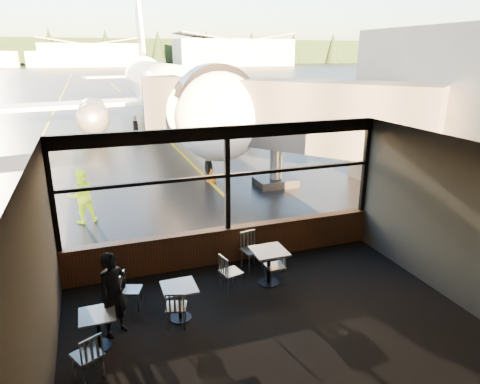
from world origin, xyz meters
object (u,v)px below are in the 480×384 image
airliner (165,54)px  chair_mid_w (132,290)px  cafe_table_mid (180,303)px  chair_mid_s (176,307)px  cafe_table_left (99,330)px  cone_nose (211,175)px  chair_left_s (87,355)px  cone_wing (58,138)px  cafe_table_near (269,267)px  chair_near_e (275,267)px  ground_crew (81,196)px  jet_bridge (273,124)px  passenger (114,295)px  chair_near_w (231,273)px  chair_near_n (252,251)px

airliner → chair_mid_w: size_ratio=40.74×
cafe_table_mid → chair_mid_s: bearing=-119.2°
cafe_table_left → cone_nose: (4.82, 9.60, -0.06)m
chair_mid_s → chair_left_s: chair_left_s is taller
cafe_table_mid → cone_wing: size_ratio=1.32×
airliner → cafe_table_near: airliner is taller
cone_wing → chair_left_s: bearing=-86.1°
cafe_table_mid → chair_near_e: size_ratio=0.86×
cafe_table_near → chair_left_s: chair_left_s is taller
chair_near_e → ground_crew: 6.94m
airliner → jet_bridge: 14.30m
chair_mid_s → passenger: passenger is taller
chair_near_w → ground_crew: size_ratio=0.52×
chair_near_e → chair_mid_s: size_ratio=1.05×
chair_left_s → cafe_table_left: bearing=48.2°
airliner → chair_left_s: size_ratio=37.74×
chair_near_w → cone_nose: bearing=153.3°
chair_left_s → cone_nose: (5.02, 10.35, -0.15)m
cafe_table_left → chair_left_s: 0.79m
chair_mid_w → cone_nose: chair_mid_w is taller
cafe_table_near → chair_left_s: (-4.00, -1.84, 0.02)m
chair_near_e → passenger: size_ratio=0.51×
chair_mid_s → cafe_table_near: bearing=38.5°
cafe_table_mid → ground_crew: 6.46m
chair_left_s → cone_wing: bearing=66.9°
jet_bridge → cafe_table_left: (-6.85, -7.96, -2.22)m
cone_nose → cone_wing: bearing=120.6°
passenger → cone_nose: 10.33m
cafe_table_near → ground_crew: size_ratio=0.49×
cone_wing → chair_near_e: bearing=-74.1°
cone_nose → cone_wing: 12.68m
chair_near_w → chair_mid_s: size_ratio=1.09×
chair_left_s → cone_wing: 21.31m
chair_left_s → cone_nose: bearing=37.2°
passenger → chair_near_w: bearing=-18.0°
cafe_table_mid → chair_near_w: 1.49m
cafe_table_mid → chair_near_w: bearing=28.0°
chair_mid_s → chair_mid_w: chair_mid_s is taller
airliner → cafe_table_mid: (-3.73, -21.58, -4.69)m
airliner → cafe_table_near: bearing=-92.9°
cafe_table_near → cone_wing: (-5.43, 19.43, -0.14)m
cafe_table_left → chair_near_e: bearing=14.7°
chair_near_n → passenger: 3.73m
airliner → cone_wing: size_ratio=59.38×
ground_crew → chair_near_w: bearing=105.0°
chair_near_e → chair_near_n: size_ratio=0.91×
cone_wing → chair_near_n: bearing=-74.1°
cafe_table_near → passenger: passenger is taller
cafe_table_mid → passenger: size_ratio=0.44×
cafe_table_near → chair_near_w: size_ratio=0.94×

